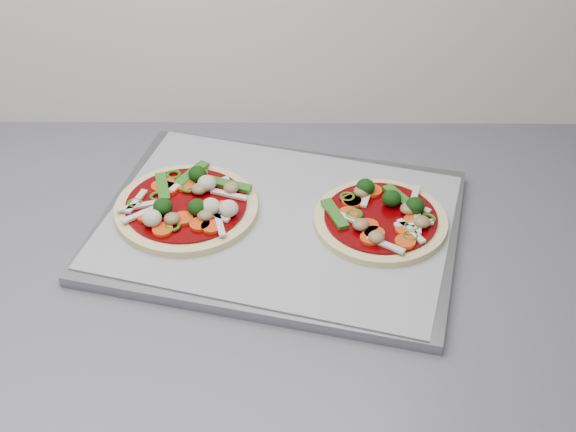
{
  "coord_description": "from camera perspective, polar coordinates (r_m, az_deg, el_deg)",
  "views": [
    {
      "loc": [
        0.46,
        0.57,
        1.54
      ],
      "look_at": [
        0.45,
        1.34,
        0.93
      ],
      "focal_mm": 50.0,
      "sensor_mm": 36.0,
      "label": 1
    }
  ],
  "objects": [
    {
      "name": "parchment",
      "position": [
        1.0,
        -0.68,
        -0.3
      ],
      "size": [
        0.48,
        0.4,
        0.0
      ],
      "primitive_type": "cube",
      "rotation": [
        0.0,
        0.0,
        -0.27
      ],
      "color": "gray",
      "rests_on": "baking_tray"
    },
    {
      "name": "baking_tray",
      "position": [
        1.0,
        -0.67,
        -0.66
      ],
      "size": [
        0.5,
        0.42,
        0.01
      ],
      "primitive_type": "cube",
      "rotation": [
        0.0,
        0.0,
        -0.24
      ],
      "color": "gray",
      "rests_on": "countertop"
    },
    {
      "name": "pizza_right",
      "position": [
        0.99,
        6.67,
        -0.1
      ],
      "size": [
        0.22,
        0.22,
        0.03
      ],
      "rotation": [
        0.0,
        0.0,
        -0.49
      ],
      "color": "#EBD88E",
      "rests_on": "parchment"
    },
    {
      "name": "pizza_left",
      "position": [
        1.01,
        -7.14,
        0.77
      ],
      "size": [
        0.2,
        0.2,
        0.03
      ],
      "rotation": [
        0.0,
        0.0,
        -0.15
      ],
      "color": "#EBD88E",
      "rests_on": "parchment"
    }
  ]
}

